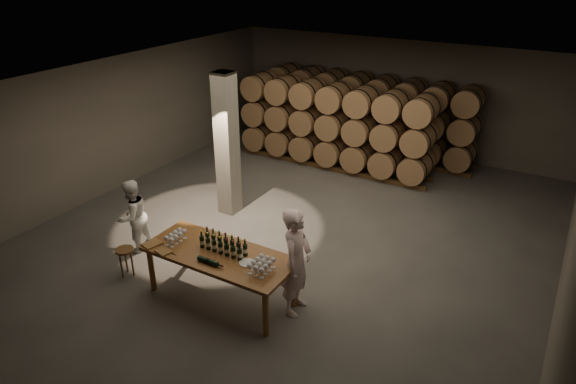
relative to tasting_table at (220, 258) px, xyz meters
The scene contains 15 objects.
room 3.34m from the tasting_table, 123.69° to the left, with size 12.00×12.00×12.00m.
tasting_table is the anchor object (origin of this frame).
barrel_stack_back 7.73m from the tasting_table, 94.23° to the left, with size 6.26×0.95×2.31m.
barrel_stack_front 6.39m from the tasting_table, 98.66° to the left, with size 5.48×0.95×2.31m.
bottle_cluster 0.23m from the tasting_table, 69.03° to the left, with size 0.86×0.23×0.32m.
lying_bottles 0.37m from the tasting_table, 81.91° to the right, with size 0.49×0.09×0.09m.
glass_cluster_left 0.90m from the tasting_table, behind, with size 0.20×0.42×0.18m.
glass_cluster_right 0.92m from the tasting_table, ahead, with size 0.31×0.42×0.19m.
plate 0.58m from the tasting_table, ahead, with size 0.27×0.27×0.02m, color white.
notebook_near 0.94m from the tasting_table, 151.04° to the right, with size 0.25×0.20×0.03m, color olive.
notebook_corner 1.22m from the tasting_table, 162.34° to the right, with size 0.23×0.30×0.03m, color olive.
pen 0.76m from the tasting_table, 146.58° to the right, with size 0.01×0.01×0.13m, color black.
stool 1.97m from the tasting_table, 169.84° to the right, with size 0.33×0.33×0.56m.
person_man 1.32m from the tasting_table, 16.11° to the left, with size 0.68×0.45×1.88m, color silver.
person_woman 2.46m from the tasting_table, behind, with size 0.73×0.57×1.50m, color white.
Camera 1 is at (4.65, -8.17, 5.48)m, focal length 32.00 mm.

